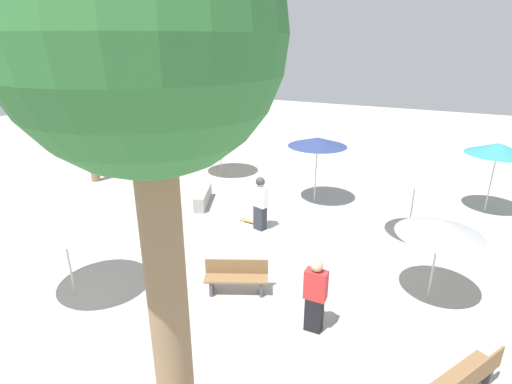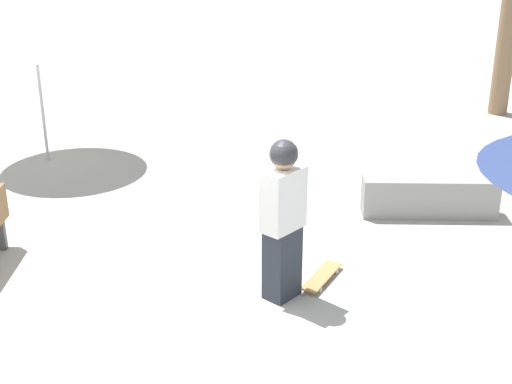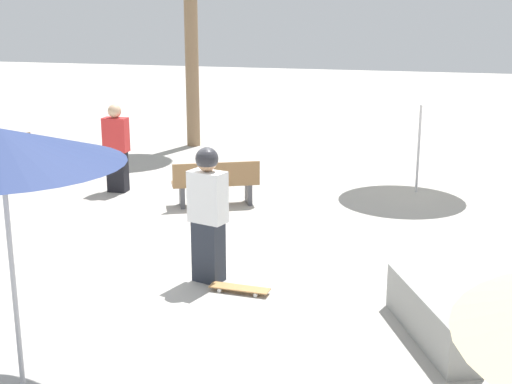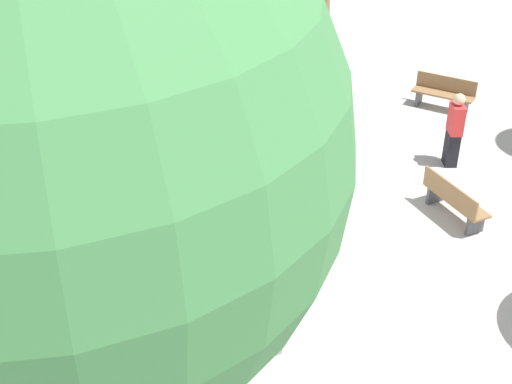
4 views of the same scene
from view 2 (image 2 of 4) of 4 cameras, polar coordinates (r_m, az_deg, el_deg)
name	(u,v)px [view 2 (image 2 of 4)]	position (r m, az deg, el deg)	size (l,w,h in m)	color
ground_plane	(170,320)	(7.77, -6.86, -10.15)	(60.00, 60.00, 0.00)	#ADA8A0
skater_main	(283,215)	(7.71, 2.16, -1.86)	(0.40, 0.55, 1.85)	#282D38
skateboard	(322,276)	(8.47, 5.28, -6.74)	(0.25, 0.81, 0.07)	#B7844C
concrete_ledge	(429,197)	(10.36, 13.70, -0.36)	(1.89, 1.12, 0.56)	gray
shade_umbrella_white	(34,38)	(12.35, -17.33, 11.67)	(2.40, 2.40, 2.29)	#B7B7BC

